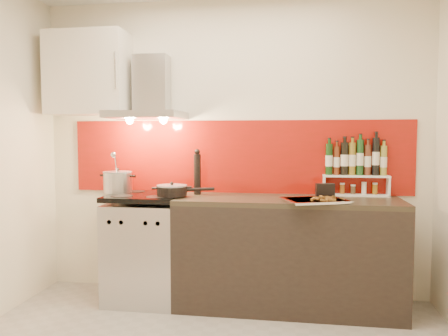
% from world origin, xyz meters
% --- Properties ---
extents(back_wall, '(3.40, 0.02, 2.60)m').
position_xyz_m(back_wall, '(0.00, 1.40, 1.30)').
color(back_wall, silver).
rests_on(back_wall, ground).
extents(backsplash, '(3.00, 0.02, 0.64)m').
position_xyz_m(backsplash, '(0.05, 1.39, 1.22)').
color(backsplash, maroon).
rests_on(backsplash, back_wall).
extents(range_stove, '(0.60, 0.60, 0.91)m').
position_xyz_m(range_stove, '(-0.70, 1.10, 0.44)').
color(range_stove, '#B7B7BA').
rests_on(range_stove, ground).
extents(counter, '(1.80, 0.60, 0.90)m').
position_xyz_m(counter, '(0.50, 1.10, 0.45)').
color(counter, black).
rests_on(counter, ground).
extents(range_hood, '(0.62, 0.50, 0.61)m').
position_xyz_m(range_hood, '(-0.70, 1.24, 1.74)').
color(range_hood, '#B7B7BA').
rests_on(range_hood, back_wall).
extents(upper_cabinet, '(0.70, 0.35, 0.72)m').
position_xyz_m(upper_cabinet, '(-1.25, 1.22, 1.95)').
color(upper_cabinet, silver).
rests_on(upper_cabinet, back_wall).
extents(stock_pot, '(0.25, 0.25, 0.22)m').
position_xyz_m(stock_pot, '(-0.98, 1.18, 1.00)').
color(stock_pot, '#B7B7BA').
rests_on(stock_pot, range_stove).
extents(saute_pan, '(0.46, 0.28, 0.12)m').
position_xyz_m(saute_pan, '(-0.44, 1.03, 0.96)').
color(saute_pan, black).
rests_on(saute_pan, range_stove).
extents(utensil_jar, '(0.08, 0.12, 0.37)m').
position_xyz_m(utensil_jar, '(-0.98, 1.12, 1.01)').
color(utensil_jar, silver).
rests_on(utensil_jar, range_stove).
extents(pepper_mill, '(0.06, 0.06, 0.39)m').
position_xyz_m(pepper_mill, '(-0.28, 1.23, 1.09)').
color(pepper_mill, black).
rests_on(pepper_mill, counter).
extents(step_shelf, '(0.54, 0.15, 0.49)m').
position_xyz_m(step_shelf, '(1.06, 1.34, 1.13)').
color(step_shelf, white).
rests_on(step_shelf, counter).
extents(caddy_box, '(0.15, 0.08, 0.13)m').
position_xyz_m(caddy_box, '(0.79, 1.11, 0.96)').
color(caddy_box, black).
rests_on(caddy_box, counter).
extents(baking_tray, '(0.56, 0.50, 0.03)m').
position_xyz_m(baking_tray, '(0.70, 0.92, 0.92)').
color(baking_tray, silver).
rests_on(baking_tray, counter).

